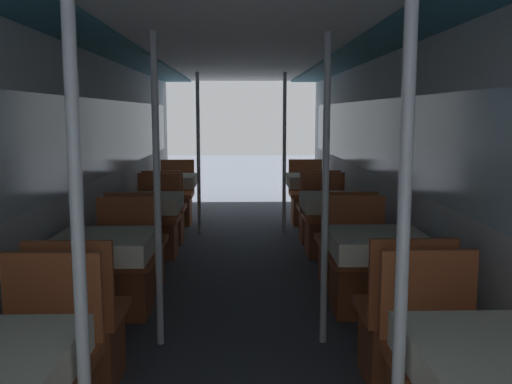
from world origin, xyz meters
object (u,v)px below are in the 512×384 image
at_px(support_pole_left_1, 158,193).
at_px(dining_table_left_2, 149,206).
at_px(support_pole_left_3, 199,154).
at_px(support_pole_right_0, 403,265).
at_px(chair_left_far_3, 177,205).
at_px(chair_left_near_3, 166,220).
at_px(support_pole_right_1, 326,192).
at_px(dining_table_right_0, 500,370).
at_px(dining_table_right_3, 312,183).
at_px(chair_right_near_1, 401,336).
at_px(dining_table_left_1, 105,251).
at_px(dining_table_right_1, 379,249).
at_px(chair_right_near_2, 345,257).
at_px(chair_left_near_1, 82,339).
at_px(chair_right_far_2, 325,230).
at_px(dining_table_left_3, 171,184).
at_px(support_pole_right_3, 285,154).
at_px(chair_right_far_1, 359,278).
at_px(chair_left_near_2, 139,259).
at_px(chair_left_far_1, 124,279).
at_px(support_pole_left_0, 80,267).
at_px(chair_right_near_3, 318,220).
at_px(chair_right_far_3, 307,204).
at_px(dining_table_right_2, 335,206).

height_order(support_pole_left_1, dining_table_left_2, support_pole_left_1).
bearing_deg(support_pole_left_3, support_pole_right_0, -78.48).
relative_size(support_pole_left_1, chair_left_far_3, 2.31).
height_order(chair_left_near_3, support_pole_right_1, support_pole_right_1).
xyz_separation_m(dining_table_right_0, dining_table_right_3, (0.00, 5.42, 0.00)).
distance_m(dining_table_left_2, chair_right_near_1, 3.03).
bearing_deg(support_pole_right_0, dining_table_left_1, 129.02).
xyz_separation_m(support_pole_left_1, dining_table_right_1, (1.46, -0.00, -0.39)).
bearing_deg(dining_table_right_1, dining_table_right_3, 90.00).
bearing_deg(chair_left_far_3, chair_left_near_3, 90.00).
height_order(dining_table_right_1, chair_right_near_2, chair_right_near_2).
bearing_deg(dining_table_right_0, chair_left_near_1, 146.23).
height_order(support_pole_right_1, chair_right_far_2, support_pole_right_1).
relative_size(support_pole_left_1, chair_right_far_2, 2.31).
bearing_deg(dining_table_left_3, chair_right_near_1, -66.54).
bearing_deg(chair_left_near_3, support_pole_right_3, 21.87).
bearing_deg(dining_table_right_3, dining_table_left_3, 180.00).
xyz_separation_m(dining_table_right_1, support_pole_right_3, (-0.36, 3.61, 0.39)).
relative_size(chair_left_near_1, support_pole_left_3, 0.43).
xyz_separation_m(support_pole_right_0, chair_right_far_1, (0.36, 2.39, -0.76)).
xyz_separation_m(dining_table_left_1, chair_left_near_2, (0.00, 1.22, -0.37)).
relative_size(dining_table_left_1, chair_left_far_1, 0.84).
height_order(dining_table_left_3, support_pole_right_3, support_pole_right_3).
distance_m(chair_right_near_1, chair_right_far_1, 1.17).
xyz_separation_m(chair_left_near_2, chair_left_far_3, (0.00, 2.98, 0.00)).
xyz_separation_m(chair_left_near_2, chair_right_far_2, (1.82, 1.17, 0.00)).
xyz_separation_m(chair_left_near_2, chair_right_far_1, (1.82, -0.63, 0.00)).
relative_size(chair_left_far_3, dining_table_right_1, 1.19).
bearing_deg(support_pole_left_0, chair_left_far_3, 93.42).
distance_m(chair_right_far_2, support_pole_right_3, 1.48).
bearing_deg(support_pole_left_1, chair_right_near_3, 64.18).
distance_m(dining_table_left_1, dining_table_right_3, 4.05).
bearing_deg(dining_table_left_2, dining_table_right_3, 44.74).
bearing_deg(chair_left_far_3, chair_right_near_1, 110.85).
bearing_deg(chair_right_near_1, chair_right_far_2, 90.00).
distance_m(dining_table_left_2, chair_right_far_3, 3.03).
bearing_deg(chair_right_near_3, dining_table_left_1, -121.07).
height_order(dining_table_right_0, chair_right_far_1, chair_right_far_1).
xyz_separation_m(chair_left_near_3, dining_table_right_1, (1.82, -3.03, 0.37)).
distance_m(support_pole_left_0, chair_left_near_1, 1.48).
bearing_deg(support_pole_left_0, chair_right_far_1, 58.56).
bearing_deg(support_pole_left_3, chair_left_far_1, -96.78).
distance_m(chair_right_near_2, chair_right_near_3, 1.81).
bearing_deg(chair_right_near_3, dining_table_right_0, -90.00).
bearing_deg(chair_right_near_2, chair_right_far_1, -90.00).
bearing_deg(chair_right_far_3, dining_table_left_1, 66.54).
distance_m(dining_table_right_1, chair_right_far_1, 0.69).
distance_m(dining_table_right_0, dining_table_right_2, 3.61).
relative_size(chair_left_far_1, chair_right_near_1, 1.00).
distance_m(support_pole_left_0, dining_table_left_2, 3.65).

